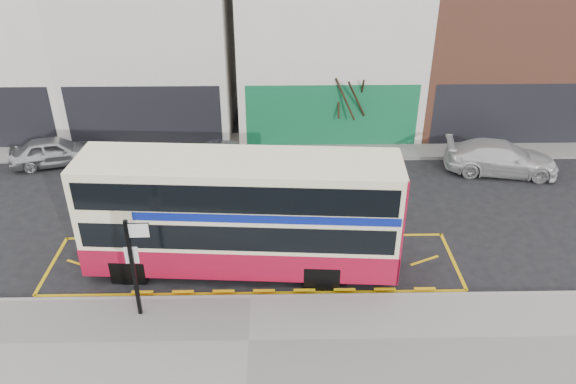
{
  "coord_description": "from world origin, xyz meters",
  "views": [
    {
      "loc": [
        0.91,
        -14.2,
        11.82
      ],
      "look_at": [
        1.21,
        2.0,
        2.59
      ],
      "focal_mm": 35.0,
      "sensor_mm": 36.0,
      "label": 1
    }
  ],
  "objects_px": {
    "double_decker_bus": "(241,213)",
    "car_grey": "(228,159)",
    "bus_stop_post": "(134,260)",
    "street_tree_right": "(350,86)",
    "car_white": "(501,158)",
    "car_silver": "(55,151)"
  },
  "relations": [
    {
      "from": "car_grey",
      "to": "car_white",
      "type": "distance_m",
      "value": 12.28
    },
    {
      "from": "double_decker_bus",
      "to": "bus_stop_post",
      "type": "bearing_deg",
      "value": -136.55
    },
    {
      "from": "double_decker_bus",
      "to": "car_grey",
      "type": "bearing_deg",
      "value": 102.17
    },
    {
      "from": "car_silver",
      "to": "car_grey",
      "type": "distance_m",
      "value": 8.11
    },
    {
      "from": "double_decker_bus",
      "to": "street_tree_right",
      "type": "relative_size",
      "value": 2.29
    },
    {
      "from": "bus_stop_post",
      "to": "car_silver",
      "type": "distance_m",
      "value": 12.25
    },
    {
      "from": "car_grey",
      "to": "bus_stop_post",
      "type": "bearing_deg",
      "value": 176.38
    },
    {
      "from": "car_white",
      "to": "street_tree_right",
      "type": "relative_size",
      "value": 1.08
    },
    {
      "from": "bus_stop_post",
      "to": "street_tree_right",
      "type": "bearing_deg",
      "value": 56.42
    },
    {
      "from": "bus_stop_post",
      "to": "double_decker_bus",
      "type": "bearing_deg",
      "value": 37.89
    },
    {
      "from": "bus_stop_post",
      "to": "car_white",
      "type": "xyz_separation_m",
      "value": [
        14.18,
        9.3,
        -1.42
      ]
    },
    {
      "from": "car_grey",
      "to": "car_white",
      "type": "height_order",
      "value": "car_white"
    },
    {
      "from": "bus_stop_post",
      "to": "street_tree_right",
      "type": "distance_m",
      "value": 14.45
    },
    {
      "from": "bus_stop_post",
      "to": "car_silver",
      "type": "bearing_deg",
      "value": 118.64
    },
    {
      "from": "car_white",
      "to": "double_decker_bus",
      "type": "bearing_deg",
      "value": 130.96
    },
    {
      "from": "car_grey",
      "to": "street_tree_right",
      "type": "relative_size",
      "value": 0.83
    },
    {
      "from": "bus_stop_post",
      "to": "car_white",
      "type": "bearing_deg",
      "value": 31.51
    },
    {
      "from": "double_decker_bus",
      "to": "street_tree_right",
      "type": "distance_m",
      "value": 10.88
    },
    {
      "from": "car_silver",
      "to": "car_white",
      "type": "distance_m",
      "value": 20.37
    },
    {
      "from": "car_silver",
      "to": "bus_stop_post",
      "type": "bearing_deg",
      "value": -164.46
    },
    {
      "from": "double_decker_bus",
      "to": "car_white",
      "type": "bearing_deg",
      "value": 35.21
    },
    {
      "from": "car_grey",
      "to": "street_tree_right",
      "type": "distance_m",
      "value": 6.75
    }
  ]
}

